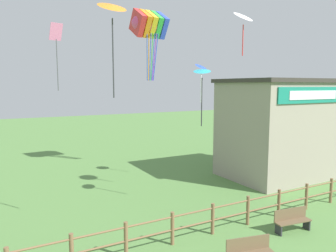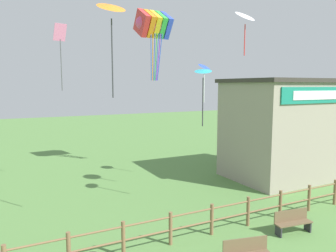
{
  "view_description": "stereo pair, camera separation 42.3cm",
  "coord_description": "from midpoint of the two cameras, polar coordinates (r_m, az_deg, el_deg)",
  "views": [
    {
      "loc": [
        -6.52,
        -3.5,
        5.81
      ],
      "look_at": [
        0.0,
        8.44,
        4.13
      ],
      "focal_mm": 35.0,
      "sensor_mm": 36.0,
      "label": 1
    },
    {
      "loc": [
        -6.14,
        -3.7,
        5.81
      ],
      "look_at": [
        0.0,
        8.44,
        4.13
      ],
      "focal_mm": 35.0,
      "sensor_mm": 36.0,
      "label": 2
    }
  ],
  "objects": [
    {
      "name": "kite_cyan_delta",
      "position": [
        15.07,
        5.15,
        8.88
      ],
      "size": [
        1.1,
        1.09,
        2.68
      ],
      "color": "#2DB2C6"
    },
    {
      "name": "park_bench_by_building",
      "position": [
        14.42,
        19.96,
        -15.08
      ],
      "size": [
        1.6,
        0.61,
        0.91
      ],
      "color": "brown",
      "rests_on": "ground_plane"
    },
    {
      "name": "kite_blue_delta",
      "position": [
        19.23,
        5.17,
        9.83
      ],
      "size": [
        0.95,
        0.91,
        2.28
      ],
      "color": "blue"
    },
    {
      "name": "kite_pink_diamond",
      "position": [
        19.88,
        -19.45,
        13.44
      ],
      "size": [
        0.78,
        0.54,
        3.72
      ],
      "color": "pink"
    },
    {
      "name": "kite_white_delta",
      "position": [
        16.22,
        12.25,
        18.04
      ],
      "size": [
        1.11,
        1.03,
        2.09
      ],
      "color": "white"
    },
    {
      "name": "park_bench_near_fence",
      "position": [
        11.61,
        12.93,
        -20.47
      ],
      "size": [
        1.61,
        0.73,
        0.91
      ],
      "color": "brown",
      "rests_on": "ground_plane"
    },
    {
      "name": "wooden_fence",
      "position": [
        12.92,
        3.45,
        -16.28
      ],
      "size": [
        20.09,
        0.14,
        1.24
      ],
      "color": "brown",
      "rests_on": "ground_plane"
    },
    {
      "name": "kite_rainbow_parafoil",
      "position": [
        22.76,
        -3.86,
        17.26
      ],
      "size": [
        2.67,
        2.1,
        4.68
      ],
      "color": "#E54C8C"
    },
    {
      "name": "seaside_building",
      "position": [
        21.87,
        18.01,
        -0.33
      ],
      "size": [
        6.74,
        5.16,
        6.22
      ],
      "color": "gray",
      "rests_on": "ground_plane"
    },
    {
      "name": "kite_orange_delta",
      "position": [
        12.7,
        -10.7,
        19.25
      ],
      "size": [
        1.1,
        1.03,
        3.57
      ],
      "color": "orange"
    }
  ]
}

